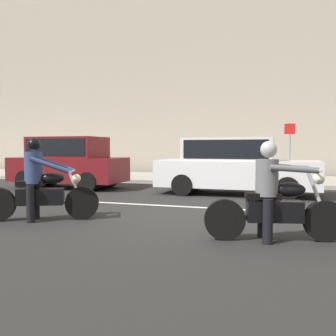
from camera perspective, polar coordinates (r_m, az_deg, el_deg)
The scene contains 9 objects.
ground_plane at distance 7.89m, azimuth 1.75°, elevation -7.18°, with size 80.00×80.00×0.00m, color #272727.
sidewalk_slab at distance 15.66m, azimuth 9.92°, elevation -1.79°, with size 40.00×4.40×0.14m, color #A8A399.
building_facade at distance 19.38m, azimuth 11.52°, elevation 14.78°, with size 40.00×1.40×10.66m, color #A89E8E.
lane_marking_stripe at distance 9.01m, azimuth -2.24°, elevation -5.85°, with size 18.00×0.14×0.01m, color silver.
motorcycle_with_rider_gray at distance 5.76m, azimuth 16.33°, elevation -4.85°, with size 2.10×0.81×1.52m.
motorcycle_with_rider_denim_blue at distance 7.50m, azimuth -19.57°, elevation -2.86°, with size 2.09×1.10×1.62m.
parked_sedan_white at distance 11.18m, azimuth 10.28°, elevation 0.41°, with size 4.77×1.82×1.72m.
parked_hatchback_maroon at distance 13.24m, azimuth -15.43°, elevation 0.99°, with size 4.00×1.76×1.80m.
street_sign_post at distance 16.05m, azimuth 18.61°, elevation 3.52°, with size 0.44×0.08×2.32m.
Camera 1 is at (2.16, -7.46, 1.42)m, focal length 38.67 mm.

